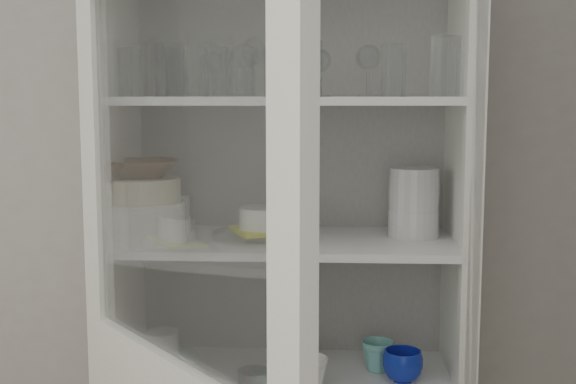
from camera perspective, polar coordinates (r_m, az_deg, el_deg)
The scene contains 31 objects.
wall_back at distance 2.31m, azimuth -4.66°, elevation -1.57°, with size 3.60×0.02×2.60m, color #9C958F.
pantry_cabinet at distance 2.22m, azimuth 0.09°, elevation -11.48°, with size 1.00×0.45×2.10m.
tumbler_0 at distance 1.97m, azimuth -12.37°, elevation 9.20°, with size 0.06×0.06×0.13m, color silver.
tumbler_1 at distance 1.96m, azimuth -8.93°, elevation 9.26°, with size 0.06×0.06×0.13m, color silver.
tumbler_2 at distance 1.94m, azimuth -0.95°, elevation 9.41°, with size 0.06×0.06×0.13m, color silver.
tumbler_3 at distance 1.93m, azimuth -0.49°, elevation 9.79°, with size 0.08×0.08×0.15m, color silver.
tumbler_4 at distance 1.88m, azimuth 1.64°, elevation 9.69°, with size 0.07×0.07×0.14m, color silver.
tumbler_5 at distance 1.94m, azimuth 8.28°, elevation 9.46°, with size 0.07×0.07×0.14m, color silver.
tumbler_6 at distance 1.91m, azimuth 12.32°, elevation 9.66°, with size 0.08×0.08×0.15m, color silver.
tumbler_7 at distance 2.08m, azimuth -8.95°, elevation 9.42°, with size 0.07×0.07×0.15m, color silver.
tumbler_8 at distance 2.06m, azimuth -9.49°, elevation 9.47°, with size 0.07×0.07×0.15m, color silver.
tumbler_9 at distance 2.08m, azimuth -5.67°, elevation 9.43°, with size 0.07×0.07×0.14m, color silver.
tumbler_10 at distance 2.05m, azimuth -3.55°, elevation 9.26°, with size 0.06×0.06×0.13m, color silver.
goblet_0 at distance 2.18m, azimuth -6.04°, elevation 9.39°, with size 0.07×0.07×0.15m, color silver, non-canonical shape.
goblet_1 at distance 2.12m, azimuth -3.34°, elevation 9.77°, with size 0.08×0.08×0.17m, color silver, non-canonical shape.
goblet_2 at distance 2.11m, azimuth 2.53°, elevation 9.51°, with size 0.07×0.07×0.15m, color silver, non-canonical shape.
goblet_3 at distance 2.15m, azimuth 6.35°, elevation 9.66°, with size 0.07×0.07×0.17m, color silver, non-canonical shape.
plate_stack_front at distance 2.05m, azimuth -11.43°, elevation -2.30°, with size 0.24×0.24×0.11m, color white.
plate_stack_back at distance 2.21m, azimuth -10.19°, elevation -1.61°, with size 0.19×0.19×0.11m, color white.
cream_bowl at distance 2.04m, azimuth -11.49°, elevation 0.18°, with size 0.22×0.22×0.07m, color beige.
terracotta_bowl at distance 2.03m, azimuth -11.53°, elevation 1.81°, with size 0.20×0.20×0.05m, color #472C18.
glass_platter at distance 2.07m, azimuth -1.92°, elevation -3.42°, with size 0.30×0.30×0.02m, color silver.
yellow_trivet at distance 2.07m, azimuth -1.92°, elevation -3.03°, with size 0.16×0.16×0.01m, color yellow.
white_ramekin at distance 2.06m, azimuth -1.93°, elevation -2.04°, with size 0.14×0.14×0.06m, color white.
grey_bowl_stack at distance 2.10m, azimuth 9.92°, elevation -0.84°, with size 0.14×0.14×0.20m, color #B9B9B9.
mug_blue at distance 2.13m, azimuth 9.05°, elevation -13.39°, with size 0.11×0.11×0.09m, color #0A289E.
mug_teal at distance 2.19m, azimuth 7.09°, elevation -12.72°, with size 0.10×0.10×0.09m, color teal.
mug_white at distance 2.05m, azimuth 1.82°, elevation -14.10°, with size 0.10×0.10×0.09m, color white.
teal_jar at distance 2.20m, azimuth -0.17°, elevation -12.34°, with size 0.09×0.09×0.11m.
measuring_cups at distance 2.10m, azimuth -2.69°, elevation -14.37°, with size 0.09×0.09×0.04m, color #A7A8AD.
white_canister at distance 2.22m, azimuth -9.87°, elevation -12.20°, with size 0.10×0.10×0.11m, color white.
Camera 1 is at (0.31, -0.76, 1.65)m, focal length 45.00 mm.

